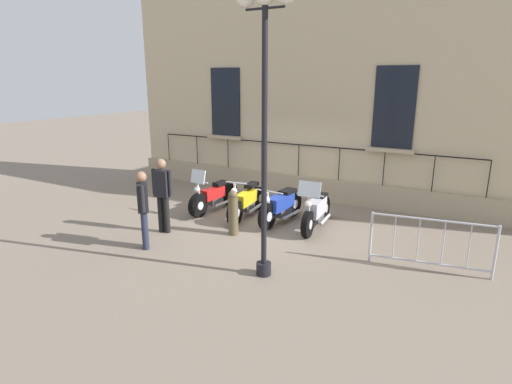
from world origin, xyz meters
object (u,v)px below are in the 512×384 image
object	(u,v)px
motorcycle_blue	(281,206)
pedestrian_walking	(143,205)
motorcycle_silver	(316,211)
motorcycle_yellow	(247,202)
bollard	(233,213)
pedestrian_standing	(162,191)
lamppost	(265,71)
crowd_barrier	(431,243)
motorcycle_red	(214,197)

from	to	relation	value
motorcycle_blue	pedestrian_walking	world-z (taller)	pedestrian_walking
motorcycle_silver	motorcycle_yellow	bearing A→B (deg)	-89.00
bollard	pedestrian_standing	size ratio (longest dim) A/B	0.60
motorcycle_yellow	motorcycle_silver	world-z (taller)	motorcycle_silver
motorcycle_yellow	motorcycle_silver	xyz separation A→B (m)	(-0.03, 1.94, 0.04)
lamppost	crowd_barrier	size ratio (longest dim) A/B	2.26
lamppost	crowd_barrier	bearing A→B (deg)	122.47
motorcycle_red	bollard	bearing A→B (deg)	48.13
lamppost	bollard	distance (m)	3.83
motorcycle_silver	lamppost	world-z (taller)	lamppost
motorcycle_silver	lamppost	xyz separation A→B (m)	(2.84, 0.06, 3.24)
motorcycle_red	lamppost	size ratio (longest dim) A/B	0.40
bollard	motorcycle_yellow	bearing A→B (deg)	-163.23
motorcycle_silver	motorcycle_blue	bearing A→B (deg)	-88.07
motorcycle_red	motorcycle_yellow	xyz separation A→B (m)	(0.00, 1.06, 0.00)
bollard	pedestrian_walking	world-z (taller)	pedestrian_walking
motorcycle_red	motorcycle_silver	world-z (taller)	motorcycle_silver
motorcycle_silver	lamppost	bearing A→B (deg)	1.16
lamppost	pedestrian_walking	world-z (taller)	lamppost
motorcycle_red	bollard	size ratio (longest dim) A/B	1.86
motorcycle_yellow	bollard	world-z (taller)	motorcycle_yellow
motorcycle_red	lamppost	distance (m)	5.29
crowd_barrier	pedestrian_walking	xyz separation A→B (m)	(1.81, -5.51, 0.40)
pedestrian_walking	pedestrian_standing	bearing A→B (deg)	-162.75
motorcycle_yellow	bollard	distance (m)	1.37
motorcycle_silver	motorcycle_red	bearing A→B (deg)	-89.36
motorcycle_red	pedestrian_standing	bearing A→B (deg)	-2.16
motorcycle_yellow	pedestrian_walking	distance (m)	3.08
bollard	pedestrian_walking	bearing A→B (deg)	-37.45
motorcycle_silver	pedestrian_walking	distance (m)	4.09
motorcycle_yellow	pedestrian_walking	bearing A→B (deg)	-16.12
motorcycle_red	motorcycle_yellow	distance (m)	1.06
bollard	lamppost	bearing A→B (deg)	46.97
motorcycle_blue	lamppost	size ratio (longest dim) A/B	0.39
motorcycle_red	pedestrian_standing	xyz separation A→B (m)	(1.97, -0.07, 0.62)
motorcycle_silver	pedestrian_standing	bearing A→B (deg)	-56.92
lamppost	pedestrian_walking	xyz separation A→B (m)	(0.11, -2.84, -2.71)
crowd_barrier	pedestrian_walking	bearing A→B (deg)	-71.85
motorcycle_red	motorcycle_silver	xyz separation A→B (m)	(-0.03, 3.01, 0.04)
lamppost	pedestrian_walking	bearing A→B (deg)	-87.81
motorcycle_red	motorcycle_silver	distance (m)	3.01
pedestrian_standing	crowd_barrier	bearing A→B (deg)	98.48
motorcycle_red	motorcycle_yellow	bearing A→B (deg)	89.99
motorcycle_blue	crowd_barrier	world-z (taller)	crowd_barrier
crowd_barrier	pedestrian_standing	xyz separation A→B (m)	(0.87, -5.81, 0.46)
motorcycle_yellow	motorcycle_blue	bearing A→B (deg)	90.13
lamppost	bollard	world-z (taller)	lamppost
motorcycle_red	bollard	xyz separation A→B (m)	(1.30, 1.45, 0.14)
bollard	motorcycle_silver	bearing A→B (deg)	130.71
lamppost	motorcycle_silver	bearing A→B (deg)	-178.84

